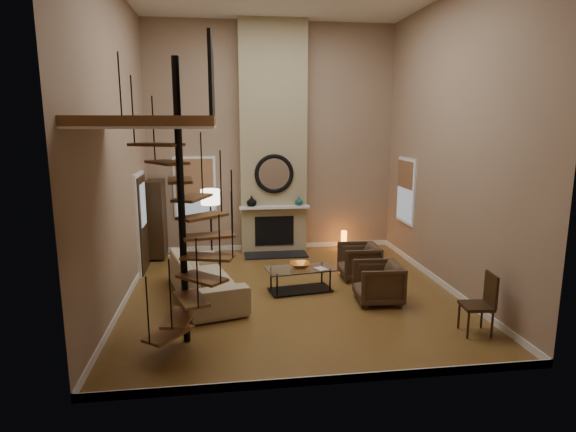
{
  "coord_description": "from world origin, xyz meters",
  "views": [
    {
      "loc": [
        -1.21,
        -8.49,
        3.17
      ],
      "look_at": [
        0.0,
        0.4,
        1.4
      ],
      "focal_mm": 29.83,
      "sensor_mm": 36.0,
      "label": 1
    }
  ],
  "objects": [
    {
      "name": "baseboard_back",
      "position": [
        0.0,
        3.24,
        0.06
      ],
      "size": [
        6.0,
        0.02,
        0.12
      ],
      "primitive_type": "cube",
      "color": "white",
      "rests_on": "ground"
    },
    {
      "name": "hutch",
      "position": [
        -2.79,
        2.81,
        0.95
      ],
      "size": [
        0.38,
        0.8,
        1.79
      ],
      "primitive_type": "cube",
      "color": "#301E10",
      "rests_on": "ground"
    },
    {
      "name": "spiral_stair",
      "position": [
        -1.78,
        -1.79,
        1.78
      ],
      "size": [
        1.47,
        1.47,
        4.06
      ],
      "color": "black",
      "rests_on": "ground"
    },
    {
      "name": "bowl",
      "position": [
        0.19,
        0.13,
        0.5
      ],
      "size": [
        0.39,
        0.39,
        0.1
      ],
      "primitive_type": "imported",
      "color": "orange",
      "rests_on": "coffee_table"
    },
    {
      "name": "mirror_disc",
      "position": [
        0.0,
        2.85,
        1.95
      ],
      "size": [
        0.8,
        0.01,
        0.8
      ],
      "primitive_type": "cylinder",
      "rotation": [
        1.57,
        0.0,
        0.0
      ],
      "color": "white",
      "rests_on": "chimney_breast"
    },
    {
      "name": "baseboard_left",
      "position": [
        -2.99,
        0.0,
        0.06
      ],
      "size": [
        0.02,
        6.5,
        0.12
      ],
      "primitive_type": "cube",
      "color": "white",
      "rests_on": "ground"
    },
    {
      "name": "window_back",
      "position": [
        -1.9,
        3.22,
        1.62
      ],
      "size": [
        1.02,
        0.06,
        1.52
      ],
      "color": "white",
      "rests_on": "back_wall"
    },
    {
      "name": "right_wall",
      "position": [
        3.0,
        0.0,
        2.75
      ],
      "size": [
        0.02,
        6.5,
        5.5
      ],
      "primitive_type": "cube",
      "color": "#9B7F64",
      "rests_on": "ground"
    },
    {
      "name": "hearth",
      "position": [
        0.0,
        2.57,
        0.02
      ],
      "size": [
        1.5,
        0.6,
        0.04
      ],
      "primitive_type": "cube",
      "color": "black",
      "rests_on": "ground"
    },
    {
      "name": "coffee_table",
      "position": [
        0.19,
        0.08,
        0.28
      ],
      "size": [
        1.36,
        0.83,
        0.47
      ],
      "color": "silver",
      "rests_on": "ground"
    },
    {
      "name": "floor_lamp",
      "position": [
        -1.51,
        2.04,
        1.41
      ],
      "size": [
        0.42,
        0.42,
        1.72
      ],
      "color": "black",
      "rests_on": "ground"
    },
    {
      "name": "book",
      "position": [
        0.54,
        -0.07,
        0.46
      ],
      "size": [
        0.26,
        0.29,
        0.02
      ],
      "primitive_type": "imported",
      "rotation": [
        0.0,
        0.0,
        0.43
      ],
      "color": "gray",
      "rests_on": "coffee_table"
    },
    {
      "name": "window_right",
      "position": [
        2.97,
        2.0,
        1.63
      ],
      "size": [
        0.06,
        1.02,
        1.52
      ],
      "color": "white",
      "rests_on": "right_wall"
    },
    {
      "name": "side_chair",
      "position": [
        2.61,
        -2.14,
        0.53
      ],
      "size": [
        0.48,
        0.47,
        0.94
      ],
      "color": "#301E10",
      "rests_on": "ground"
    },
    {
      "name": "entry_door",
      "position": [
        -2.95,
        1.8,
        1.05
      ],
      "size": [
        0.1,
        1.05,
        2.16
      ],
      "color": "white",
      "rests_on": "ground"
    },
    {
      "name": "loft",
      "position": [
        -2.04,
        -1.8,
        3.24
      ],
      "size": [
        1.7,
        2.2,
        1.09
      ],
      "color": "brown",
      "rests_on": "left_wall"
    },
    {
      "name": "armchair_far",
      "position": [
        1.55,
        -0.67,
        0.35
      ],
      "size": [
        0.86,
        0.83,
        0.73
      ],
      "primitive_type": "imported",
      "rotation": [
        0.0,
        0.0,
        -1.64
      ],
      "color": "#473220",
      "rests_on": "ground"
    },
    {
      "name": "chimney_breast",
      "position": [
        0.0,
        3.06,
        2.75
      ],
      "size": [
        1.6,
        0.38,
        5.5
      ],
      "primitive_type": "cube",
      "color": "tan",
      "rests_on": "ground"
    },
    {
      "name": "ground",
      "position": [
        0.0,
        0.0,
        -0.01
      ],
      "size": [
        6.0,
        6.5,
        0.01
      ],
      "primitive_type": "cube",
      "color": "olive",
      "rests_on": "ground"
    },
    {
      "name": "armchair_near",
      "position": [
        1.58,
        0.68,
        0.35
      ],
      "size": [
        0.82,
        0.79,
        0.72
      ],
      "primitive_type": "imported",
      "rotation": [
        0.0,
        0.0,
        -1.6
      ],
      "color": "#473220",
      "rests_on": "ground"
    },
    {
      "name": "mantel",
      "position": [
        0.0,
        2.78,
        1.15
      ],
      "size": [
        1.7,
        0.18,
        0.06
      ],
      "primitive_type": "cube",
      "color": "white",
      "rests_on": "chimney_breast"
    },
    {
      "name": "mirror_frame",
      "position": [
        0.0,
        2.84,
        1.95
      ],
      "size": [
        0.94,
        0.1,
        0.94
      ],
      "primitive_type": "torus",
      "rotation": [
        1.57,
        0.0,
        0.0
      ],
      "color": "black",
      "rests_on": "chimney_breast"
    },
    {
      "name": "firebox",
      "position": [
        0.0,
        2.86,
        0.55
      ],
      "size": [
        0.95,
        0.02,
        0.72
      ],
      "primitive_type": "cube",
      "color": "black",
      "rests_on": "chimney_breast"
    },
    {
      "name": "sofa",
      "position": [
        -1.6,
        -0.01,
        0.4
      ],
      "size": [
        1.55,
        2.64,
        0.72
      ],
      "primitive_type": "imported",
      "rotation": [
        0.0,
        0.0,
        1.82
      ],
      "color": "tan",
      "rests_on": "ground"
    },
    {
      "name": "baseboard_front",
      "position": [
        0.0,
        -3.24,
        0.06
      ],
      "size": [
        6.0,
        0.02,
        0.12
      ],
      "primitive_type": "cube",
      "color": "white",
      "rests_on": "ground"
    },
    {
      "name": "vase_right",
      "position": [
        0.6,
        2.82,
        1.28
      ],
      "size": [
        0.2,
        0.2,
        0.21
      ],
      "primitive_type": "imported",
      "color": "#164E4A",
      "rests_on": "mantel"
    },
    {
      "name": "back_wall",
      "position": [
        0.0,
        3.25,
        2.75
      ],
      "size": [
        6.0,
        0.02,
        5.5
      ],
      "primitive_type": "cube",
      "color": "#9B7F64",
      "rests_on": "ground"
    },
    {
      "name": "front_wall",
      "position": [
        0.0,
        -3.25,
        2.75
      ],
      "size": [
        6.0,
        0.02,
        5.5
      ],
      "primitive_type": "cube",
      "color": "#9B7F64",
      "rests_on": "ground"
    },
    {
      "name": "baseboard_right",
      "position": [
        2.99,
        0.0,
        0.06
      ],
      "size": [
        0.02,
        6.5,
        0.12
      ],
      "primitive_type": "cube",
      "color": "white",
      "rests_on": "ground"
    },
    {
      "name": "vase_left",
      "position": [
        -0.55,
        2.82,
        1.3
      ],
      "size": [
        0.24,
        0.24,
        0.25
      ],
      "primitive_type": "imported",
      "color": "black",
      "rests_on": "mantel"
    },
    {
      "name": "left_wall",
      "position": [
        -3.0,
        0.0,
        2.75
      ],
      "size": [
        0.02,
        6.5,
        5.5
      ],
      "primitive_type": "cube",
      "color": "#9B7F64",
      "rests_on": "ground"
    },
    {
      "name": "accent_lamp",
      "position": [
        1.74,
        2.83,
        0.25
      ],
      "size": [
        0.14,
        0.14,
        0.5
      ],
      "primitive_type": "cylinder",
      "color": "orange",
      "rests_on": "ground"
    }
  ]
}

